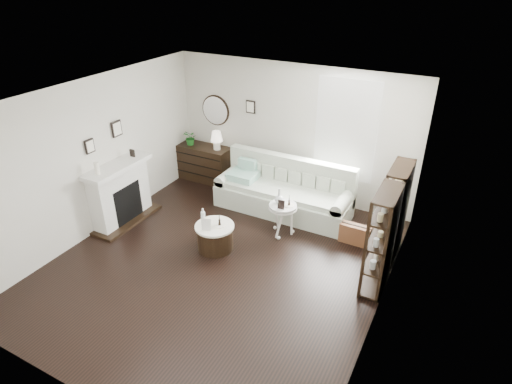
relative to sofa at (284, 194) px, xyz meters
The scene contains 18 objects.
room 1.51m from the sofa, 48.65° to the left, with size 5.50×5.50×5.50m.
fireplace 3.08m from the sofa, 144.57° to the right, with size 0.50×1.40×1.84m.
shelf_unit_far 2.26m from the sofa, 13.91° to the right, with size 0.30×0.80×1.60m.
shelf_unit_near 2.62m from the sofa, 33.73° to the right, with size 0.30×0.80×1.60m.
sofa is the anchor object (origin of this frame).
quilt 0.90m from the sofa, behind, with size 0.55×0.45×0.14m, color #289461.
suitcase 1.65m from the sofa, 17.55° to the right, with size 0.53×0.18×0.35m, color brown.
dresser 2.15m from the sofa, 169.60° to the left, with size 1.18×0.51×0.79m.
table_lamp 1.93m from the sofa, 167.62° to the left, with size 0.25×0.25×0.40m, color beige, non-canonical shape.
potted_plant 2.51m from the sofa, behind, with size 0.29×0.26×0.33m, color #1B601D.
drum_table 1.82m from the sofa, 105.57° to the right, with size 0.66×0.66×0.46m.
pedestal_table 0.91m from the sofa, 67.74° to the right, with size 0.50×0.50×0.60m.
eiffel_drum 1.77m from the sofa, 103.67° to the right, with size 0.11×0.11×0.20m, color black, non-canonical shape.
bottle_drum 1.96m from the sofa, 109.69° to the right, with size 0.07×0.07×0.32m, color silver.
card_frame_drum 2.00m from the sofa, 105.57° to the right, with size 0.15×0.01×0.20m, color silver.
eiffel_ped 0.97m from the sofa, 61.23° to the right, with size 0.10×0.10×0.18m, color black, non-canonical shape.
flask_ped 0.93m from the sofa, 72.64° to the right, with size 0.16×0.16×0.29m, color silver, non-canonical shape.
card_frame_ped 1.07m from the sofa, 69.37° to the right, with size 0.12×0.01×0.16m, color black.
Camera 1 is at (3.10, -4.65, 4.31)m, focal length 30.00 mm.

